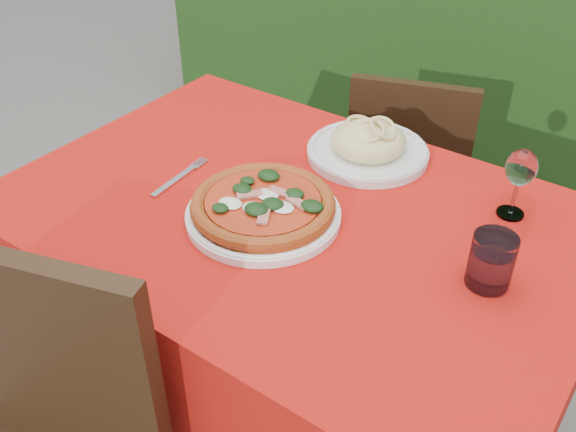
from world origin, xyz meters
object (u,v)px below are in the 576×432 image
Objects in this scene: pasta_plate at (368,146)px; water_glass at (491,263)px; pizza_plate at (263,208)px; wine_glass at (521,170)px; chair_far at (408,172)px; fork at (174,181)px.

water_glass is at bearing -33.53° from pasta_plate.
water_glass is (0.46, 0.08, 0.02)m from pizza_plate.
pasta_plate is at bearing 174.85° from wine_glass.
pizza_plate is 2.43× the size of wine_glass.
pizza_plate is 3.59× the size of water_glass.
water_glass is (0.48, -0.69, 0.33)m from chair_far.
pizza_plate is 1.90× the size of fork.
pizza_plate is at bearing 73.06° from chair_far.
pasta_plate is 1.86× the size of wine_glass.
chair_far is at bearing 99.40° from pasta_plate.
fork is (-0.71, -0.09, -0.05)m from water_glass.
fork is at bearing -154.17° from wine_glass.
pizza_plate is 1.30× the size of pasta_plate.
fork is at bearing 54.92° from chair_far.
pasta_plate is 0.49m from water_glass.
pizza_plate is 0.36m from pasta_plate.
wine_glass is (0.37, -0.03, 0.08)m from pasta_plate.
wine_glass is at bearing 21.58° from fork.
chair_far is 2.10× the size of pizza_plate.
wine_glass is at bearing -5.15° from pasta_plate.
pasta_plate is at bearing 80.98° from chair_far.
pasta_plate is (0.07, -0.42, 0.32)m from chair_far.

